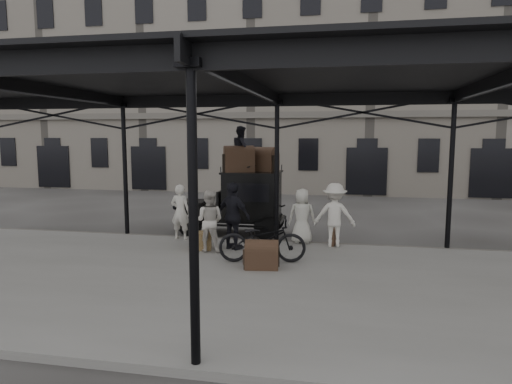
# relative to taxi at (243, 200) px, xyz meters

# --- Properties ---
(ground) EXTENTS (120.00, 120.00, 0.00)m
(ground) POSITION_rel_taxi_xyz_m (1.35, -3.28, -1.20)
(ground) COLOR #383533
(ground) RESTS_ON ground
(platform) EXTENTS (28.00, 8.00, 0.15)m
(platform) POSITION_rel_taxi_xyz_m (1.35, -5.28, -1.13)
(platform) COLOR slate
(platform) RESTS_ON ground
(canopy) EXTENTS (22.50, 9.00, 4.74)m
(canopy) POSITION_rel_taxi_xyz_m (1.35, -5.01, 3.39)
(canopy) COLOR black
(canopy) RESTS_ON ground
(building_frontage) EXTENTS (64.00, 8.00, 14.00)m
(building_frontage) POSITION_rel_taxi_xyz_m (1.35, 14.72, 5.80)
(building_frontage) COLOR slate
(building_frontage) RESTS_ON ground
(taxi) EXTENTS (3.65, 1.55, 2.18)m
(taxi) POSITION_rel_taxi_xyz_m (0.00, 0.00, 0.00)
(taxi) COLOR black
(taxi) RESTS_ON ground
(porter_left) EXTENTS (0.67, 0.48, 1.74)m
(porter_left) POSITION_rel_taxi_xyz_m (-1.62, -1.72, -0.19)
(porter_left) COLOR beige
(porter_left) RESTS_ON platform
(porter_midleft) EXTENTS (0.86, 0.68, 1.74)m
(porter_midleft) POSITION_rel_taxi_xyz_m (-0.32, -2.94, -0.19)
(porter_midleft) COLOR beige
(porter_midleft) RESTS_ON platform
(porter_centre) EXTENTS (0.86, 0.61, 1.66)m
(porter_centre) POSITION_rel_taxi_xyz_m (2.15, -1.48, -0.22)
(porter_centre) COLOR beige
(porter_centre) RESTS_ON platform
(porter_official) EXTENTS (1.22, 0.91, 1.92)m
(porter_official) POSITION_rel_taxi_xyz_m (0.31, -2.60, -0.09)
(porter_official) COLOR black
(porter_official) RESTS_ON platform
(porter_right) EXTENTS (1.21, 0.69, 1.86)m
(porter_right) POSITION_rel_taxi_xyz_m (3.12, -1.70, -0.12)
(porter_right) COLOR silver
(porter_right) RESTS_ON platform
(bicycle) EXTENTS (2.33, 1.14, 1.17)m
(bicycle) POSITION_rel_taxi_xyz_m (1.35, -3.75, -0.47)
(bicycle) COLOR black
(bicycle) RESTS_ON platform
(porter_roof) EXTENTS (0.78, 0.89, 1.52)m
(porter_roof) POSITION_rel_taxi_xyz_m (-0.03, -0.10, 1.74)
(porter_roof) COLOR black
(porter_roof) RESTS_ON taxi
(steamer_trunk_roof_near) EXTENTS (1.14, 0.92, 0.72)m
(steamer_trunk_roof_near) POSITION_rel_taxi_xyz_m (-0.08, -0.25, 1.34)
(steamer_trunk_roof_near) COLOR #402F1D
(steamer_trunk_roof_near) RESTS_ON taxi
(steamer_trunk_roof_far) EXTENTS (1.07, 0.87, 0.68)m
(steamer_trunk_roof_far) POSITION_rel_taxi_xyz_m (0.67, 0.20, 1.32)
(steamer_trunk_roof_far) COLOR #402F1D
(steamer_trunk_roof_far) RESTS_ON taxi
(steamer_trunk_platform) EXTENTS (0.86, 0.59, 0.59)m
(steamer_trunk_platform) POSITION_rel_taxi_xyz_m (1.44, -4.30, -0.76)
(steamer_trunk_platform) COLOR #402F1D
(steamer_trunk_platform) RESTS_ON platform
(wicker_hamper) EXTENTS (0.69, 0.58, 0.50)m
(wicker_hamper) POSITION_rel_taxi_xyz_m (-0.62, -2.79, -0.80)
(wicker_hamper) COLOR olive
(wicker_hamper) RESTS_ON platform
(suitcase_upright) EXTENTS (0.25, 0.62, 0.45)m
(suitcase_upright) POSITION_rel_taxi_xyz_m (3.10, -1.48, -0.83)
(suitcase_upright) COLOR #402F1D
(suitcase_upright) RESTS_ON platform
(suitcase_flat) EXTENTS (0.57, 0.48, 0.40)m
(suitcase_flat) POSITION_rel_taxi_xyz_m (1.20, -3.98, -0.85)
(suitcase_flat) COLOR #402F1D
(suitcase_flat) RESTS_ON platform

